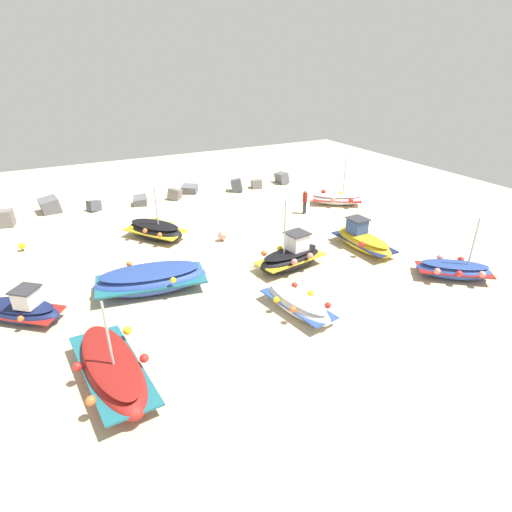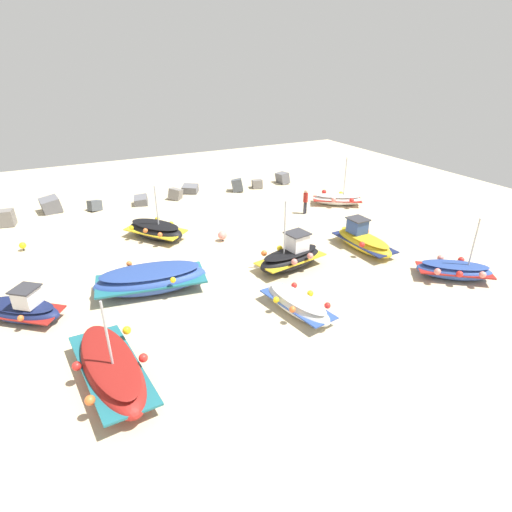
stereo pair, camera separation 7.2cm
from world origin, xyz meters
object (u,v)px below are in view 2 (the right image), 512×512
(fishing_boat_0, at_px, (363,240))
(mooring_buoy_1, at_px, (222,235))
(fishing_boat_1, at_px, (291,257))
(fishing_boat_7, at_px, (151,279))
(person_walking, at_px, (305,200))
(mooring_buoy_0, at_px, (23,246))
(fishing_boat_8, at_px, (454,270))
(fishing_boat_3, at_px, (156,230))
(fishing_boat_4, at_px, (112,368))
(fishing_boat_5, at_px, (22,309))
(fishing_boat_6, at_px, (337,199))
(fishing_boat_2, at_px, (297,304))

(fishing_boat_0, height_order, mooring_buoy_1, fishing_boat_0)
(fishing_boat_1, height_order, fishing_boat_7, fishing_boat_1)
(person_walking, relative_size, mooring_buoy_0, 3.44)
(fishing_boat_8, bearing_deg, person_walking, -45.26)
(fishing_boat_3, relative_size, fishing_boat_4, 0.78)
(fishing_boat_0, distance_m, fishing_boat_7, 11.86)
(fishing_boat_5, distance_m, mooring_buoy_1, 11.14)
(fishing_boat_4, xyz_separation_m, fishing_boat_6, (18.05, 11.49, -0.15))
(fishing_boat_2, xyz_separation_m, fishing_boat_5, (-10.40, 4.73, 0.08))
(fishing_boat_8, relative_size, mooring_buoy_1, 5.82)
(fishing_boat_2, distance_m, fishing_boat_5, 11.43)
(mooring_buoy_0, height_order, mooring_buoy_1, mooring_buoy_1)
(fishing_boat_0, height_order, fishing_boat_8, fishing_boat_8)
(fishing_boat_7, distance_m, fishing_boat_8, 14.66)
(fishing_boat_8, relative_size, mooring_buoy_0, 7.47)
(mooring_buoy_1, bearing_deg, fishing_boat_8, -48.17)
(fishing_boat_0, distance_m, fishing_boat_8, 5.02)
(fishing_boat_6, bearing_deg, fishing_boat_3, 33.97)
(fishing_boat_7, height_order, fishing_boat_8, fishing_boat_8)
(fishing_boat_0, relative_size, fishing_boat_7, 0.77)
(fishing_boat_4, height_order, person_walking, fishing_boat_4)
(fishing_boat_6, height_order, mooring_buoy_1, fishing_boat_6)
(fishing_boat_6, xyz_separation_m, mooring_buoy_0, (-20.76, 1.56, -0.11))
(fishing_boat_2, bearing_deg, mooring_buoy_0, -149.58)
(fishing_boat_0, bearing_deg, fishing_boat_1, 88.99)
(fishing_boat_3, height_order, fishing_boat_8, fishing_boat_3)
(mooring_buoy_0, bearing_deg, fishing_boat_6, -4.30)
(fishing_boat_1, bearing_deg, fishing_boat_5, 166.58)
(person_walking, bearing_deg, fishing_boat_8, -10.75)
(fishing_boat_1, height_order, fishing_boat_2, fishing_boat_1)
(fishing_boat_6, relative_size, person_walking, 2.23)
(fishing_boat_6, height_order, person_walking, fishing_boat_6)
(fishing_boat_2, height_order, fishing_boat_7, fishing_boat_7)
(fishing_boat_2, relative_size, fishing_boat_3, 0.97)
(fishing_boat_3, height_order, fishing_boat_5, fishing_boat_3)
(fishing_boat_2, bearing_deg, fishing_boat_3, -172.63)
(fishing_boat_2, relative_size, person_walking, 2.25)
(person_walking, distance_m, mooring_buoy_1, 7.23)
(fishing_boat_0, xyz_separation_m, fishing_boat_8, (1.74, -4.71, -0.10))
(fishing_boat_5, xyz_separation_m, mooring_buoy_0, (-0.04, 7.60, -0.20))
(mooring_buoy_0, bearing_deg, fishing_boat_4, -78.27)
(fishing_boat_4, bearing_deg, fishing_boat_5, 19.85)
(fishing_boat_7, relative_size, mooring_buoy_1, 8.40)
(fishing_boat_0, height_order, fishing_boat_7, fishing_boat_0)
(fishing_boat_5, distance_m, fishing_boat_6, 21.58)
(fishing_boat_6, relative_size, fishing_boat_7, 0.71)
(fishing_boat_2, xyz_separation_m, fishing_boat_3, (-3.30, 10.65, 0.11))
(fishing_boat_3, relative_size, fishing_boat_8, 1.07)
(fishing_boat_8, bearing_deg, fishing_boat_2, 31.16)
(fishing_boat_4, xyz_separation_m, mooring_buoy_1, (7.84, 9.14, -0.19))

